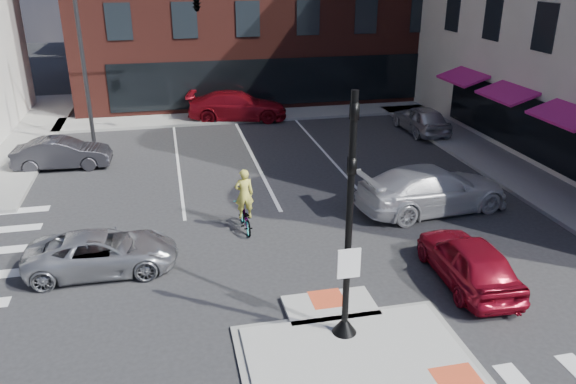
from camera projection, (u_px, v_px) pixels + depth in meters
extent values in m
plane|color=#28282B|center=(349.00, 346.00, 13.45)|extent=(120.00, 120.00, 0.00)
cube|color=gray|center=(356.00, 358.00, 12.99)|extent=(5.40, 3.60, 0.06)
cube|color=#A8A8A3|center=(356.00, 357.00, 12.98)|extent=(5.00, 3.20, 0.12)
cube|color=#A8A8A3|center=(330.00, 307.00, 14.88)|extent=(2.40, 1.40, 0.12)
cube|color=#E74D28|center=(457.00, 377.00, 12.25)|extent=(1.00, 0.80, 0.01)
cube|color=#E74D28|center=(327.00, 299.00, 15.12)|extent=(0.90, 0.90, 0.01)
cube|color=gray|center=(28.00, 137.00, 29.30)|extent=(3.00, 20.00, 0.15)
cube|color=gray|center=(512.00, 170.00, 24.62)|extent=(3.00, 24.00, 0.15)
cube|color=gray|center=(282.00, 113.00, 33.90)|extent=(26.00, 3.00, 0.15)
cube|color=black|center=(279.00, 82.00, 34.15)|extent=(20.00, 0.12, 2.80)
cube|color=black|center=(543.00, 133.00, 24.24)|extent=(0.12, 16.00, 2.60)
cube|color=#C81A7D|center=(533.00, 103.00, 23.59)|extent=(1.46, 3.00, 0.58)
cube|color=#C81A7D|center=(463.00, 77.00, 29.01)|extent=(1.46, 3.00, 0.58)
cone|color=black|center=(344.00, 324.00, 13.68)|extent=(0.60, 0.60, 0.45)
cylinder|color=black|center=(349.00, 218.00, 12.60)|extent=(0.16, 0.16, 5.80)
cube|color=white|center=(349.00, 264.00, 12.91)|extent=(0.55, 0.04, 0.75)
imported|color=black|center=(353.00, 128.00, 11.81)|extent=(0.18, 0.22, 1.10)
imported|color=black|center=(351.00, 181.00, 12.26)|extent=(0.18, 0.22, 1.10)
cylinder|color=black|center=(84.00, 65.00, 26.70)|extent=(0.20, 0.20, 8.00)
imported|color=black|center=(196.00, 1.00, 26.74)|extent=(0.48, 2.24, 0.90)
imported|color=#AAACB2|center=(103.00, 252.00, 16.54)|extent=(4.40, 2.08, 1.21)
imported|color=maroon|center=(469.00, 260.00, 15.88)|extent=(1.87, 4.24, 1.42)
imported|color=silver|center=(433.00, 189.00, 20.56)|extent=(5.95, 2.96, 1.66)
imported|color=#2A292F|center=(62.00, 153.00, 24.86)|extent=(4.19, 1.61, 1.36)
imported|color=silver|center=(421.00, 119.00, 30.07)|extent=(1.81, 4.36, 1.48)
imported|color=maroon|center=(237.00, 106.00, 32.52)|extent=(6.02, 3.36, 1.65)
imported|color=#3F3F44|center=(245.00, 217.00, 19.16)|extent=(0.67, 1.76, 0.91)
imported|color=#DED64E|center=(244.00, 194.00, 18.83)|extent=(0.65, 0.44, 1.75)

